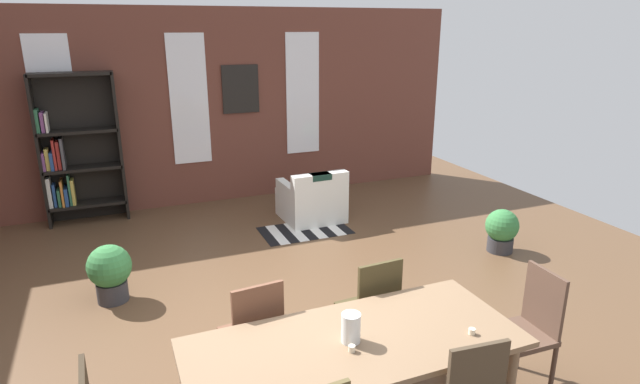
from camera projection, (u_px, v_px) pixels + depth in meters
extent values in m
plane|color=brown|center=(273.00, 337.00, 4.67)|extent=(10.36, 10.36, 0.00)
cube|color=brown|center=(189.00, 109.00, 7.78)|extent=(8.64, 0.12, 2.92)
cube|color=white|center=(55.00, 107.00, 7.03)|extent=(0.55, 0.02, 1.90)
cube|color=white|center=(189.00, 100.00, 7.68)|extent=(0.55, 0.02, 1.90)
cube|color=white|center=(303.00, 94.00, 8.32)|extent=(0.55, 0.02, 1.90)
cube|color=#84664B|center=(354.00, 343.00, 3.31)|extent=(2.15, 0.91, 0.04)
cylinder|color=#84664B|center=(446.00, 333.00, 4.09)|extent=(0.07, 0.07, 0.71)
cylinder|color=silver|center=(351.00, 328.00, 3.26)|extent=(0.12, 0.12, 0.19)
cylinder|color=silver|center=(352.00, 349.00, 3.18)|extent=(0.04, 0.04, 0.04)
cylinder|color=silver|center=(472.00, 331.00, 3.36)|extent=(0.04, 0.04, 0.04)
cube|color=#473929|center=(477.00, 382.00, 3.00)|extent=(0.38, 0.07, 0.50)
cube|color=brown|center=(251.00, 336.00, 3.89)|extent=(0.43, 0.43, 0.04)
cube|color=brown|center=(259.00, 318.00, 3.66)|extent=(0.38, 0.06, 0.50)
cylinder|color=brown|center=(265.00, 344.00, 4.19)|extent=(0.04, 0.04, 0.43)
cylinder|color=brown|center=(222.00, 356.00, 4.03)|extent=(0.04, 0.04, 0.43)
cylinder|color=brown|center=(283.00, 369.00, 3.89)|extent=(0.04, 0.04, 0.43)
cylinder|color=brown|center=(237.00, 383.00, 3.73)|extent=(0.04, 0.04, 0.43)
cube|color=brown|center=(520.00, 335.00, 3.89)|extent=(0.41, 0.41, 0.04)
cube|color=brown|center=(544.00, 301.00, 3.88)|extent=(0.04, 0.38, 0.50)
cylinder|color=brown|center=(482.00, 354.00, 4.06)|extent=(0.04, 0.04, 0.43)
cylinder|color=brown|center=(513.00, 382.00, 3.74)|extent=(0.04, 0.04, 0.43)
cylinder|color=brown|center=(519.00, 344.00, 4.18)|extent=(0.04, 0.04, 0.43)
cylinder|color=brown|center=(553.00, 371.00, 3.86)|extent=(0.04, 0.04, 0.43)
cube|color=#433A21|center=(367.00, 310.00, 4.24)|extent=(0.42, 0.42, 0.04)
cube|color=#433A21|center=(380.00, 293.00, 4.00)|extent=(0.38, 0.05, 0.50)
cylinder|color=#433A21|center=(373.00, 320.00, 4.54)|extent=(0.04, 0.04, 0.43)
cylinder|color=#433A21|center=(337.00, 329.00, 4.39)|extent=(0.04, 0.04, 0.43)
cylinder|color=#433A21|center=(396.00, 341.00, 4.23)|extent=(0.04, 0.04, 0.43)
cylinder|color=#433A21|center=(358.00, 353.00, 4.08)|extent=(0.04, 0.04, 0.43)
cube|color=black|center=(40.00, 153.00, 6.94)|extent=(0.04, 0.32, 2.07)
cube|color=black|center=(120.00, 147.00, 7.31)|extent=(0.04, 0.32, 2.07)
cube|color=black|center=(81.00, 147.00, 7.26)|extent=(1.05, 0.01, 2.07)
cube|color=black|center=(89.00, 203.00, 7.36)|extent=(1.01, 0.32, 0.04)
cube|color=white|center=(50.00, 192.00, 7.13)|extent=(0.05, 0.23, 0.41)
cube|color=#284C8C|center=(55.00, 195.00, 7.16)|extent=(0.04, 0.18, 0.31)
cube|color=#33724C|center=(60.00, 197.00, 7.19)|extent=(0.04, 0.22, 0.24)
cube|color=orange|center=(63.00, 192.00, 7.19)|extent=(0.03, 0.27, 0.36)
cube|color=#284C8C|center=(67.00, 196.00, 7.22)|extent=(0.04, 0.27, 0.25)
cube|color=#33724C|center=(70.00, 189.00, 7.21)|extent=(0.03, 0.21, 0.43)
cube|color=gold|center=(73.00, 191.00, 7.24)|extent=(0.04, 0.21, 0.35)
cube|color=black|center=(84.00, 168.00, 7.20)|extent=(1.01, 0.32, 0.04)
cube|color=#8C4C8C|center=(44.00, 161.00, 6.99)|extent=(0.03, 0.23, 0.25)
cube|color=gold|center=(48.00, 159.00, 7.00)|extent=(0.05, 0.18, 0.29)
cube|color=#284C8C|center=(52.00, 161.00, 7.03)|extent=(0.04, 0.24, 0.24)
cube|color=#B22D28|center=(55.00, 154.00, 7.02)|extent=(0.03, 0.21, 0.41)
cube|color=#B22D28|center=(59.00, 155.00, 7.04)|extent=(0.04, 0.18, 0.38)
cube|color=#4C4C51|center=(63.00, 153.00, 7.05)|extent=(0.03, 0.25, 0.42)
cube|color=black|center=(78.00, 131.00, 7.05)|extent=(1.01, 0.32, 0.04)
cube|color=#33724C|center=(38.00, 120.00, 6.83)|extent=(0.04, 0.23, 0.31)
cube|color=#8C4C8C|center=(43.00, 122.00, 6.85)|extent=(0.04, 0.21, 0.26)
cube|color=white|center=(47.00, 122.00, 6.87)|extent=(0.03, 0.27, 0.25)
cube|color=black|center=(70.00, 74.00, 6.82)|extent=(1.01, 0.32, 0.04)
cube|color=white|center=(311.00, 205.00, 7.47)|extent=(0.83, 0.83, 0.40)
cube|color=white|center=(320.00, 186.00, 7.08)|extent=(0.80, 0.19, 0.35)
cube|color=white|center=(333.00, 184.00, 7.52)|extent=(0.14, 0.72, 0.15)
cube|color=white|center=(288.00, 190.00, 7.25)|extent=(0.14, 0.72, 0.15)
cube|color=#19382D|center=(320.00, 176.00, 7.03)|extent=(0.29, 0.18, 0.08)
cylinder|color=#333338|center=(113.00, 291.00, 5.25)|extent=(0.30, 0.30, 0.21)
sphere|color=#387F42|center=(109.00, 266.00, 5.17)|extent=(0.43, 0.43, 0.43)
cylinder|color=#333338|center=(500.00, 244.00, 6.41)|extent=(0.31, 0.31, 0.18)
sphere|color=#387F42|center=(502.00, 225.00, 6.34)|extent=(0.40, 0.40, 0.40)
cube|color=black|center=(268.00, 236.00, 6.88)|extent=(0.13, 0.70, 0.01)
cube|color=white|center=(277.00, 235.00, 6.93)|extent=(0.13, 0.70, 0.01)
cube|color=black|center=(287.00, 233.00, 6.98)|extent=(0.13, 0.70, 0.01)
cube|color=white|center=(296.00, 232.00, 7.02)|extent=(0.13, 0.70, 0.01)
cube|color=black|center=(305.00, 230.00, 7.07)|extent=(0.13, 0.70, 0.01)
cube|color=white|center=(314.00, 229.00, 7.12)|extent=(0.13, 0.70, 0.01)
cube|color=black|center=(323.00, 228.00, 7.17)|extent=(0.13, 0.70, 0.01)
cube|color=white|center=(332.00, 226.00, 7.22)|extent=(0.13, 0.70, 0.01)
cube|color=black|center=(340.00, 225.00, 7.26)|extent=(0.13, 0.70, 0.01)
cube|color=black|center=(240.00, 89.00, 7.92)|extent=(0.56, 0.03, 0.72)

